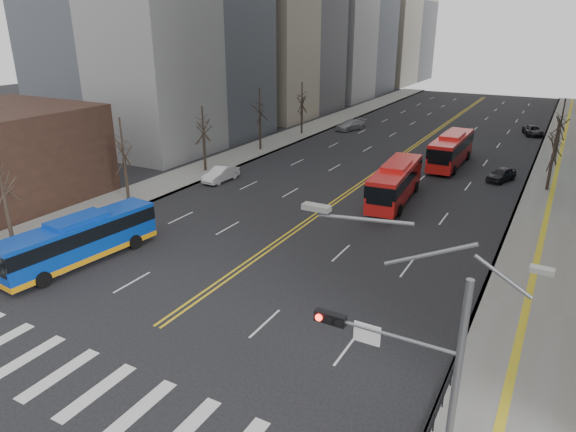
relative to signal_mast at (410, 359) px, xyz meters
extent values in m
plane|color=black|center=(-13.77, -2.00, -4.86)|extent=(220.00, 220.00, 0.00)
cube|color=gray|center=(3.73, 43.00, -4.78)|extent=(7.00, 130.00, 0.15)
cube|color=gray|center=(-30.27, 43.00, -4.78)|extent=(5.00, 130.00, 0.15)
cube|color=silver|center=(-17.31, -2.00, -4.85)|extent=(0.70, 4.00, 0.01)
cube|color=silver|center=(-14.95, -2.00, -4.85)|extent=(0.70, 4.00, 0.01)
cube|color=silver|center=(-12.58, -2.00, -4.85)|extent=(0.70, 4.00, 0.01)
cube|color=silver|center=(-10.22, -2.00, -4.85)|extent=(0.70, 4.00, 0.01)
cube|color=silver|center=(-7.86, -2.00, -4.85)|extent=(0.70, 4.00, 0.01)
cube|color=gold|center=(-13.97, 53.00, -4.85)|extent=(0.15, 100.00, 0.01)
cube|color=gold|center=(-13.57, 53.00, -4.85)|extent=(0.15, 100.00, 0.01)
cube|color=gray|center=(-42.77, 123.00, 15.14)|extent=(18.00, 30.00, 40.00)
cylinder|color=slate|center=(1.43, 0.00, -0.86)|extent=(0.24, 0.24, 8.00)
cylinder|color=slate|center=(-0.82, 0.00, 0.64)|extent=(4.50, 0.12, 0.12)
cube|color=black|center=(-2.77, 0.00, 0.64)|extent=(1.10, 0.28, 0.38)
cylinder|color=#FF190C|center=(-3.12, -0.16, 0.64)|extent=(0.24, 0.08, 0.24)
cylinder|color=black|center=(-2.77, -0.16, 0.64)|extent=(0.24, 0.08, 0.24)
cylinder|color=black|center=(-2.42, -0.16, 0.64)|extent=(0.24, 0.08, 0.24)
cube|color=silver|center=(-1.47, 0.00, 0.44)|extent=(0.90, 0.06, 0.70)
cube|color=#999993|center=(-3.37, 0.00, 4.44)|extent=(0.90, 0.35, 0.18)
cube|color=black|center=(0.53, 4.00, -3.71)|extent=(0.04, 6.00, 0.04)
cylinder|color=black|center=(0.53, 2.50, -4.21)|extent=(0.06, 0.06, 1.00)
cylinder|color=black|center=(0.53, 4.00, -4.21)|extent=(0.06, 0.06, 1.00)
cylinder|color=black|center=(0.53, 5.50, -4.21)|extent=(0.06, 0.06, 1.00)
cylinder|color=black|center=(0.53, 7.00, -4.21)|extent=(0.06, 0.06, 1.00)
cylinder|color=black|center=(-29.77, 6.00, -2.98)|extent=(0.28, 0.28, 3.75)
cylinder|color=black|center=(-29.77, 17.00, -2.91)|extent=(0.28, 0.28, 3.90)
cylinder|color=black|center=(-29.77, 28.00, -3.06)|extent=(0.28, 0.28, 3.60)
cylinder|color=black|center=(-29.77, 39.00, -2.86)|extent=(0.28, 0.28, 4.00)
cylinder|color=black|center=(-29.77, 50.00, -2.96)|extent=(0.28, 0.28, 3.80)
cylinder|color=black|center=(2.23, 38.00, -3.11)|extent=(0.28, 0.28, 3.50)
cylinder|color=black|center=(2.23, 50.00, -2.98)|extent=(0.28, 0.28, 3.75)
cube|color=#0B36A6|center=(-23.32, 6.53, -3.27)|extent=(3.28, 10.78, 2.48)
cube|color=black|center=(-23.32, 6.53, -2.75)|extent=(3.34, 10.81, 0.91)
cube|color=#0B36A6|center=(-23.32, 6.53, -1.93)|extent=(2.14, 3.88, 0.40)
cube|color=orange|center=(-23.32, 6.53, -4.31)|extent=(3.34, 10.81, 0.35)
cylinder|color=black|center=(-24.77, 3.26, -4.36)|extent=(0.40, 1.03, 1.00)
cylinder|color=black|center=(-22.57, 3.04, -4.36)|extent=(0.40, 1.03, 1.00)
cylinder|color=black|center=(-24.07, 10.02, -4.36)|extent=(0.40, 1.03, 1.00)
cylinder|color=black|center=(-21.87, 9.79, -4.36)|extent=(0.40, 1.03, 1.00)
cube|color=red|center=(-9.31, 28.22, -3.12)|extent=(3.31, 10.92, 2.78)
cube|color=black|center=(-9.31, 28.22, -2.57)|extent=(3.37, 10.94, 1.00)
cube|color=red|center=(-9.31, 28.22, -1.63)|extent=(2.25, 3.91, 0.40)
cylinder|color=black|center=(-10.25, 24.69, -4.36)|extent=(0.38, 1.02, 1.00)
cylinder|color=black|center=(-7.82, 24.89, -4.36)|extent=(0.38, 1.02, 1.00)
cylinder|color=black|center=(-10.81, 31.55, -4.36)|extent=(0.38, 1.02, 1.00)
cylinder|color=black|center=(-8.38, 31.75, -4.36)|extent=(0.38, 1.02, 1.00)
cube|color=red|center=(-7.76, 42.86, -3.07)|extent=(2.56, 11.09, 2.87)
cube|color=black|center=(-7.76, 42.86, -2.51)|extent=(2.62, 11.11, 1.03)
cube|color=red|center=(-7.76, 42.86, -1.53)|extent=(2.03, 3.88, 0.40)
cylinder|color=black|center=(-9.04, 39.32, -4.36)|extent=(0.30, 1.00, 1.00)
cylinder|color=black|center=(-6.52, 39.31, -4.36)|extent=(0.30, 1.00, 1.00)
cylinder|color=black|center=(-9.01, 46.41, -4.36)|extent=(0.30, 1.00, 1.00)
cylinder|color=black|center=(-6.49, 46.40, -4.36)|extent=(0.30, 1.00, 1.00)
imported|color=silver|center=(-26.27, 25.93, -4.14)|extent=(1.69, 4.43, 1.44)
imported|color=black|center=(-1.99, 39.39, -4.20)|extent=(2.78, 4.17, 1.32)
imported|color=#A8A9AE|center=(-24.98, 56.27, -4.12)|extent=(3.67, 5.44, 1.46)
imported|color=black|center=(-1.27, 65.11, -4.22)|extent=(3.32, 5.02, 1.28)
camera|label=1|loc=(3.13, -13.60, 9.83)|focal=32.00mm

